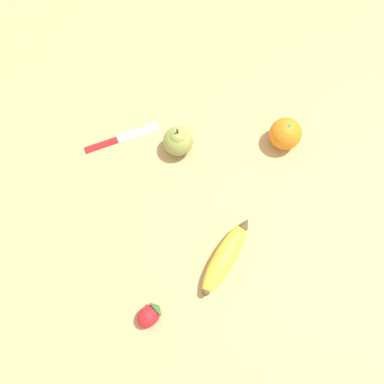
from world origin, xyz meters
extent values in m
plane|color=tan|center=(0.00, 0.00, 0.00)|extent=(3.00, 3.00, 0.00)
ellipsoid|color=yellow|center=(0.00, 0.16, 0.02)|extent=(0.16, 0.15, 0.04)
cone|color=brown|center=(-0.06, 0.10, 0.03)|extent=(0.04, 0.04, 0.03)
sphere|color=brown|center=(0.06, 0.22, 0.02)|extent=(0.02, 0.02, 0.02)
sphere|color=orange|center=(-0.22, -0.08, 0.04)|extent=(0.08, 0.08, 0.08)
cylinder|color=#337A33|center=(-0.22, -0.08, 0.07)|extent=(0.01, 0.01, 0.00)
sphere|color=#99A84C|center=(0.03, -0.13, 0.04)|extent=(0.07, 0.07, 0.07)
sphere|color=#99A84C|center=(0.03, -0.13, 0.06)|extent=(0.04, 0.04, 0.04)
cylinder|color=#4C3319|center=(0.03, -0.13, 0.08)|extent=(0.00, 0.01, 0.02)
ellipsoid|color=red|center=(0.19, 0.23, 0.02)|extent=(0.06, 0.06, 0.04)
cone|color=#337A33|center=(0.17, 0.22, 0.02)|extent=(0.03, 0.04, 0.04)
cube|color=silver|center=(0.11, -0.20, 0.00)|extent=(0.11, 0.03, 0.00)
cube|color=red|center=(0.21, -0.19, 0.00)|extent=(0.08, 0.02, 0.01)
camera|label=1|loc=(0.11, 0.27, 0.83)|focal=35.00mm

